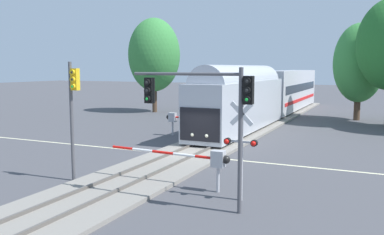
{
  "coord_description": "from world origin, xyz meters",
  "views": [
    {
      "loc": [
        10.56,
        -22.45,
        5.31
      ],
      "look_at": [
        -0.93,
        2.52,
        2.0
      ],
      "focal_mm": 39.08,
      "sensor_mm": 36.0,
      "label": 1
    }
  ],
  "objects_px": {
    "traffic_signal_near_right": "(207,103)",
    "pine_left_background": "(154,55)",
    "commuter_train": "(269,92)",
    "crossing_signal_mast": "(241,139)",
    "crossing_gate_far": "(180,118)",
    "crossing_gate_near": "(204,159)",
    "traffic_signal_median": "(73,102)",
    "elm_centre_background": "(359,63)"
  },
  "relations": [
    {
      "from": "crossing_signal_mast",
      "to": "crossing_gate_far",
      "type": "distance_m",
      "value": 16.06
    },
    {
      "from": "commuter_train",
      "to": "traffic_signal_median",
      "type": "height_order",
      "value": "traffic_signal_median"
    },
    {
      "from": "traffic_signal_near_right",
      "to": "elm_centre_background",
      "type": "xyz_separation_m",
      "value": [
        3.49,
        30.95,
        1.72
      ]
    },
    {
      "from": "commuter_train",
      "to": "crossing_gate_near",
      "type": "height_order",
      "value": "commuter_train"
    },
    {
      "from": "commuter_train",
      "to": "crossing_gate_far",
      "type": "distance_m",
      "value": 13.41
    },
    {
      "from": "traffic_signal_near_right",
      "to": "pine_left_background",
      "type": "distance_m",
      "value": 34.81
    },
    {
      "from": "crossing_gate_far",
      "to": "elm_centre_background",
      "type": "distance_m",
      "value": 20.68
    },
    {
      "from": "commuter_train",
      "to": "crossing_gate_far",
      "type": "relative_size",
      "value": 6.58
    },
    {
      "from": "commuter_train",
      "to": "elm_centre_background",
      "type": "height_order",
      "value": "elm_centre_background"
    },
    {
      "from": "crossing_gate_near",
      "to": "traffic_signal_median",
      "type": "height_order",
      "value": "traffic_signal_median"
    },
    {
      "from": "crossing_gate_far",
      "to": "traffic_signal_median",
      "type": "distance_m",
      "value": 13.83
    },
    {
      "from": "crossing_gate_near",
      "to": "pine_left_background",
      "type": "bearing_deg",
      "value": 123.53
    },
    {
      "from": "crossing_signal_mast",
      "to": "traffic_signal_median",
      "type": "height_order",
      "value": "traffic_signal_median"
    },
    {
      "from": "commuter_train",
      "to": "crossing_gate_near",
      "type": "xyz_separation_m",
      "value": [
        3.64,
        -25.25,
        -1.39
      ]
    },
    {
      "from": "crossing_signal_mast",
      "to": "traffic_signal_near_right",
      "type": "bearing_deg",
      "value": -120.34
    },
    {
      "from": "crossing_signal_mast",
      "to": "pine_left_background",
      "type": "bearing_deg",
      "value": 125.55
    },
    {
      "from": "crossing_gate_far",
      "to": "pine_left_background",
      "type": "distance_m",
      "value": 18.72
    },
    {
      "from": "crossing_gate_near",
      "to": "traffic_signal_near_right",
      "type": "xyz_separation_m",
      "value": [
        1.04,
        -2.14,
        2.61
      ]
    },
    {
      "from": "traffic_signal_near_right",
      "to": "pine_left_background",
      "type": "xyz_separation_m",
      "value": [
        -18.9,
        29.1,
        2.74
      ]
    },
    {
      "from": "traffic_signal_median",
      "to": "traffic_signal_near_right",
      "type": "bearing_deg",
      "value": -7.92
    },
    {
      "from": "crossing_signal_mast",
      "to": "pine_left_background",
      "type": "distance_m",
      "value": 34.25
    },
    {
      "from": "pine_left_background",
      "to": "commuter_train",
      "type": "bearing_deg",
      "value": -6.88
    },
    {
      "from": "traffic_signal_median",
      "to": "pine_left_background",
      "type": "distance_m",
      "value": 30.64
    },
    {
      "from": "traffic_signal_near_right",
      "to": "commuter_train",
      "type": "bearing_deg",
      "value": 99.69
    },
    {
      "from": "crossing_signal_mast",
      "to": "crossing_gate_far",
      "type": "xyz_separation_m",
      "value": [
        -9.22,
        13.11,
        -1.06
      ]
    },
    {
      "from": "commuter_train",
      "to": "elm_centre_background",
      "type": "bearing_deg",
      "value": 23.59
    },
    {
      "from": "crossing_gate_far",
      "to": "traffic_signal_median",
      "type": "relative_size",
      "value": 1.03
    },
    {
      "from": "commuter_train",
      "to": "elm_centre_background",
      "type": "xyz_separation_m",
      "value": [
        8.17,
        3.57,
        2.94
      ]
    },
    {
      "from": "crossing_gate_near",
      "to": "traffic_signal_median",
      "type": "distance_m",
      "value": 6.59
    },
    {
      "from": "traffic_signal_near_right",
      "to": "traffic_signal_median",
      "type": "xyz_separation_m",
      "value": [
        -7.09,
        0.99,
        -0.28
      ]
    },
    {
      "from": "crossing_gate_near",
      "to": "commuter_train",
      "type": "bearing_deg",
      "value": 98.2
    },
    {
      "from": "elm_centre_background",
      "to": "crossing_signal_mast",
      "type": "bearing_deg",
      "value": -95.12
    },
    {
      "from": "crossing_gate_near",
      "to": "crossing_gate_far",
      "type": "xyz_separation_m",
      "value": [
        -7.33,
        12.43,
        0.02
      ]
    },
    {
      "from": "commuter_train",
      "to": "traffic_signal_median",
      "type": "bearing_deg",
      "value": -95.23
    },
    {
      "from": "traffic_signal_near_right",
      "to": "elm_centre_background",
      "type": "distance_m",
      "value": 31.2
    },
    {
      "from": "commuter_train",
      "to": "crossing_gate_far",
      "type": "bearing_deg",
      "value": -106.07
    },
    {
      "from": "commuter_train",
      "to": "crossing_gate_near",
      "type": "relative_size",
      "value": 6.35
    },
    {
      "from": "elm_centre_background",
      "to": "commuter_train",
      "type": "bearing_deg",
      "value": -156.41
    },
    {
      "from": "crossing_gate_near",
      "to": "traffic_signal_median",
      "type": "relative_size",
      "value": 1.07
    },
    {
      "from": "crossing_signal_mast",
      "to": "pine_left_background",
      "type": "height_order",
      "value": "pine_left_background"
    },
    {
      "from": "crossing_signal_mast",
      "to": "traffic_signal_near_right",
      "type": "xyz_separation_m",
      "value": [
        -0.85,
        -1.45,
        1.52
      ]
    },
    {
      "from": "crossing_gate_far",
      "to": "pine_left_background",
      "type": "bearing_deg",
      "value": 125.93
    }
  ]
}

